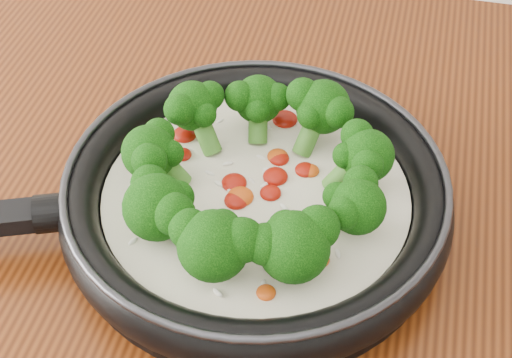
# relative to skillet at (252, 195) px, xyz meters

# --- Properties ---
(skillet) EXTENTS (0.54, 0.42, 0.09)m
(skillet) POSITION_rel_skillet_xyz_m (0.00, 0.00, 0.00)
(skillet) COLOR black
(skillet) RESTS_ON counter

